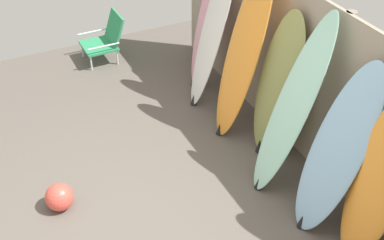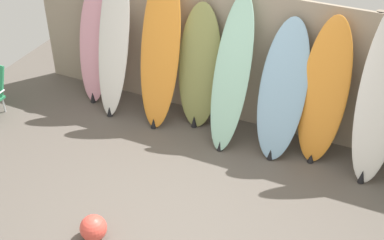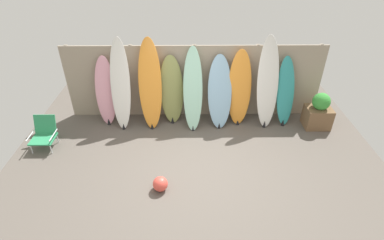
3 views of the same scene
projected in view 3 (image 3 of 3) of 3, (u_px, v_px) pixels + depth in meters
ground at (196, 167)px, 5.98m from camera, size 7.68×7.68×0.00m
fence_back at (194, 82)px, 7.17m from camera, size 6.08×0.11×1.80m
surfboard_pink_0 at (106, 92)px, 6.94m from camera, size 0.50×0.42×1.63m
surfboard_white_1 at (120, 85)px, 6.74m from camera, size 0.46×0.62×2.06m
surfboard_orange_2 at (150, 85)px, 6.75m from camera, size 0.55×0.63×2.06m
surfboard_olive_3 at (172, 91)px, 6.99m from camera, size 0.59×0.45×1.63m
surfboard_seafoam_4 at (193, 90)px, 6.79m from camera, size 0.44×0.72×1.84m
surfboard_skyblue_5 at (220, 93)px, 6.89m from camera, size 0.57×0.64×1.65m
surfboard_orange_6 at (240, 89)px, 6.91m from camera, size 0.54×0.44×1.78m
surfboard_white_7 at (268, 84)px, 6.77m from camera, size 0.55×0.60×2.10m
surfboard_teal_8 at (285, 92)px, 6.95m from camera, size 0.49×0.57×1.61m
beach_chair at (44, 133)px, 6.40m from camera, size 0.50×0.55×0.65m
planter_box at (318, 112)px, 6.99m from camera, size 0.58×0.48×0.87m
beach_ball at (160, 184)px, 5.40m from camera, size 0.28×0.28×0.28m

